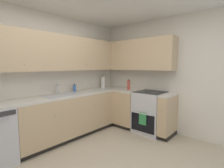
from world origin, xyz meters
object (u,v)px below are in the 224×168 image
Objects in this scene: paper_towel_roll at (103,82)px; soap_bottle at (75,88)px; oven_range at (150,112)px; oil_bottle at (129,85)px.

soap_bottle is at bearing 178.73° from paper_towel_roll.
oven_range is 4.26× the size of oil_bottle.
soap_bottle is (-1.07, 1.33, 0.53)m from oven_range.
oven_range is at bearing -51.23° from soap_bottle.
oil_bottle is at bearing -78.39° from paper_towel_roll.
oven_range is 5.97× the size of soap_bottle.
oven_range is 0.81m from oil_bottle.
soap_bottle is at bearing 128.77° from oven_range.
soap_bottle reaches higher than oven_range.
oil_bottle is (0.15, -0.72, -0.03)m from paper_towel_roll.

